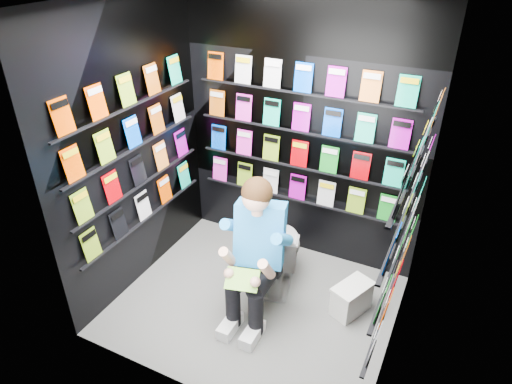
% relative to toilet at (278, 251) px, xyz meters
% --- Properties ---
extents(floor, '(2.40, 2.40, 0.00)m').
position_rel_toilet_xyz_m(floor, '(-0.05, -0.39, -0.37)').
color(floor, slate).
rests_on(floor, ground).
extents(ceiling, '(2.40, 2.40, 0.00)m').
position_rel_toilet_xyz_m(ceiling, '(-0.05, -0.39, 2.23)').
color(ceiling, white).
rests_on(ceiling, floor).
extents(wall_back, '(2.40, 0.04, 2.60)m').
position_rel_toilet_xyz_m(wall_back, '(-0.05, 0.61, 0.93)').
color(wall_back, black).
rests_on(wall_back, floor).
extents(wall_front, '(2.40, 0.04, 2.60)m').
position_rel_toilet_xyz_m(wall_front, '(-0.05, -1.39, 0.93)').
color(wall_front, black).
rests_on(wall_front, floor).
extents(wall_left, '(0.04, 2.00, 2.60)m').
position_rel_toilet_xyz_m(wall_left, '(-1.25, -0.39, 0.93)').
color(wall_left, black).
rests_on(wall_left, floor).
extents(wall_right, '(0.04, 2.00, 2.60)m').
position_rel_toilet_xyz_m(wall_right, '(1.15, -0.39, 0.93)').
color(wall_right, black).
rests_on(wall_right, floor).
extents(comics_back, '(2.10, 0.06, 1.37)m').
position_rel_toilet_xyz_m(comics_back, '(-0.05, 0.58, 0.94)').
color(comics_back, '#BC540F').
rests_on(comics_back, wall_back).
extents(comics_left, '(0.06, 1.70, 1.37)m').
position_rel_toilet_xyz_m(comics_left, '(-1.22, -0.39, 0.94)').
color(comics_left, '#BC540F').
rests_on(comics_left, wall_left).
extents(comics_right, '(0.06, 1.70, 1.37)m').
position_rel_toilet_xyz_m(comics_right, '(1.12, -0.39, 0.94)').
color(comics_right, '#BC540F').
rests_on(comics_right, wall_right).
extents(toilet, '(0.60, 0.83, 0.73)m').
position_rel_toilet_xyz_m(toilet, '(0.00, 0.00, 0.00)').
color(toilet, white).
rests_on(toilet, floor).
extents(longbox, '(0.32, 0.41, 0.27)m').
position_rel_toilet_xyz_m(longbox, '(0.75, -0.09, -0.23)').
color(longbox, white).
rests_on(longbox, floor).
extents(longbox_lid, '(0.35, 0.43, 0.03)m').
position_rel_toilet_xyz_m(longbox_lid, '(0.75, -0.09, -0.09)').
color(longbox_lid, white).
rests_on(longbox_lid, longbox).
extents(reader, '(0.75, 0.93, 1.50)m').
position_rel_toilet_xyz_m(reader, '(0.00, -0.38, 0.43)').
color(reader, blue).
rests_on(reader, toilet).
extents(held_comic, '(0.30, 0.22, 0.11)m').
position_rel_toilet_xyz_m(held_comic, '(0.00, -0.73, 0.21)').
color(held_comic, green).
rests_on(held_comic, reader).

